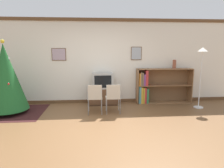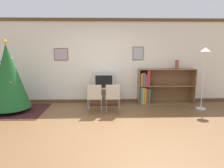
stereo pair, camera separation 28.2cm
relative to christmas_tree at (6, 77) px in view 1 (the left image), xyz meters
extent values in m
plane|color=brown|center=(2.51, -1.35, -1.00)|extent=(24.00, 24.00, 0.00)
cube|color=silver|center=(2.51, 0.95, 0.35)|extent=(9.02, 0.08, 2.70)
cube|color=brown|center=(2.51, 0.90, 1.65)|extent=(9.02, 0.03, 0.10)
cube|color=brown|center=(2.51, 0.90, -0.95)|extent=(9.02, 0.03, 0.10)
cube|color=brown|center=(1.27, 0.90, 0.58)|extent=(0.44, 0.02, 0.39)
cube|color=#A893A3|center=(1.27, 0.89, 0.58)|extent=(0.41, 0.01, 0.35)
cube|color=brown|center=(3.74, 0.90, 0.61)|extent=(0.35, 0.02, 0.42)
cube|color=#9EA8B2|center=(3.74, 0.89, 0.61)|extent=(0.31, 0.01, 0.39)
cube|color=#381919|center=(0.00, 0.00, -0.99)|extent=(1.90, 1.57, 0.01)
cylinder|color=maroon|center=(0.00, 0.00, -0.94)|extent=(0.36, 0.36, 0.10)
cone|color=#1E5B28|center=(0.00, 0.00, 0.01)|extent=(1.09, 1.09, 1.79)
sphere|color=yellow|center=(0.00, 0.00, 0.95)|extent=(0.10, 0.10, 0.10)
sphere|color=red|center=(-0.13, 0.20, 0.10)|extent=(0.05, 0.05, 0.05)
sphere|color=silver|center=(0.12, 0.01, 0.50)|extent=(0.06, 0.06, 0.06)
sphere|color=#1E4CB2|center=(0.12, 0.21, 0.10)|extent=(0.04, 0.04, 0.04)
sphere|color=red|center=(0.17, -0.26, -0.14)|extent=(0.05, 0.05, 0.05)
cube|color=#412A1A|center=(2.64, 0.66, -0.97)|extent=(0.86, 0.43, 0.05)
cube|color=brown|center=(2.64, 0.66, -0.71)|extent=(0.90, 0.45, 0.48)
cube|color=#9E9E99|center=(2.64, 0.66, -0.23)|extent=(0.63, 0.43, 0.48)
cube|color=black|center=(2.64, 0.44, -0.23)|extent=(0.52, 0.01, 0.38)
cube|color=#BCB29E|center=(2.39, -0.20, -0.57)|extent=(0.40, 0.40, 0.02)
cube|color=#BCB29E|center=(2.39, -0.40, -0.37)|extent=(0.35, 0.01, 0.38)
cylinder|color=#B2B2B2|center=(2.21, -0.02, -0.79)|extent=(0.02, 0.02, 0.42)
cylinder|color=#B2B2B2|center=(2.57, -0.02, -0.79)|extent=(0.02, 0.02, 0.42)
cylinder|color=#B2B2B2|center=(2.21, -0.38, -0.79)|extent=(0.02, 0.02, 0.42)
cylinder|color=#B2B2B2|center=(2.57, -0.38, -0.79)|extent=(0.02, 0.02, 0.42)
cylinder|color=#B2B2B2|center=(2.21, -0.38, -0.59)|extent=(0.02, 0.02, 0.82)
cylinder|color=#B2B2B2|center=(2.57, -0.38, -0.59)|extent=(0.02, 0.02, 0.82)
cube|color=#BCB29E|center=(2.88, -0.20, -0.57)|extent=(0.40, 0.40, 0.02)
cube|color=#BCB29E|center=(2.88, -0.40, -0.37)|extent=(0.35, 0.01, 0.38)
cylinder|color=#B2B2B2|center=(2.70, -0.02, -0.79)|extent=(0.02, 0.02, 0.42)
cylinder|color=#B2B2B2|center=(3.06, -0.02, -0.79)|extent=(0.02, 0.02, 0.42)
cylinder|color=#B2B2B2|center=(2.70, -0.38, -0.79)|extent=(0.02, 0.02, 0.42)
cylinder|color=#B2B2B2|center=(3.06, -0.38, -0.79)|extent=(0.02, 0.02, 0.42)
cylinder|color=#B2B2B2|center=(2.70, -0.38, -0.59)|extent=(0.02, 0.02, 0.82)
cylinder|color=#B2B2B2|center=(3.06, -0.38, -0.59)|extent=(0.02, 0.02, 0.82)
cube|color=olive|center=(3.75, 0.71, -0.43)|extent=(0.02, 0.36, 1.13)
cube|color=olive|center=(5.53, 0.71, -0.43)|extent=(0.02, 0.36, 1.13)
cube|color=olive|center=(4.64, 0.71, 0.12)|extent=(1.80, 0.36, 0.02)
cube|color=olive|center=(4.64, 0.71, -0.99)|extent=(1.80, 0.36, 0.02)
cube|color=olive|center=(4.64, 0.71, -0.41)|extent=(1.76, 0.36, 0.02)
cube|color=brown|center=(4.64, 0.89, -0.43)|extent=(1.80, 0.01, 1.13)
cube|color=teal|center=(3.82, 0.65, -0.71)|extent=(0.07, 0.22, 0.54)
cube|color=gold|center=(3.89, 0.67, -0.72)|extent=(0.06, 0.26, 0.52)
cube|color=gold|center=(3.95, 0.65, -0.73)|extent=(0.04, 0.21, 0.51)
cube|color=#B73333|center=(4.00, 0.65, -0.73)|extent=(0.06, 0.23, 0.50)
cube|color=#337547|center=(4.07, 0.69, -0.75)|extent=(0.06, 0.29, 0.47)
cube|color=orange|center=(3.81, 0.69, -0.21)|extent=(0.04, 0.31, 0.40)
cube|color=#756047|center=(3.85, 0.65, -0.19)|extent=(0.04, 0.22, 0.43)
cube|color=#756047|center=(3.90, 0.65, -0.20)|extent=(0.04, 0.23, 0.42)
cube|color=#7A3D7F|center=(3.96, 0.65, -0.22)|extent=(0.05, 0.21, 0.36)
cube|color=#B73333|center=(4.03, 0.66, -0.16)|extent=(0.08, 0.25, 0.48)
cylinder|color=brown|center=(4.95, 0.70, 0.27)|extent=(0.11, 0.11, 0.27)
torus|color=brown|center=(4.95, 0.70, 0.40)|extent=(0.10, 0.10, 0.02)
cylinder|color=silver|center=(5.51, 0.05, -0.99)|extent=(0.28, 0.28, 0.03)
cylinder|color=silver|center=(5.51, 0.05, -0.15)|extent=(0.03, 0.03, 1.65)
cone|color=white|center=(5.51, 0.05, 0.74)|extent=(0.28, 0.28, 0.12)
camera|label=1|loc=(2.42, -5.54, 0.76)|focal=32.00mm
camera|label=2|loc=(2.70, -5.55, 0.76)|focal=32.00mm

